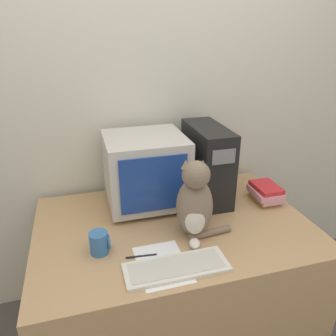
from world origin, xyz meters
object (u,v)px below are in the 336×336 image
Objects in this scene: book_stack at (265,193)px; cat at (195,203)px; computer_tower at (207,163)px; crt_monitor at (146,170)px; keyboard at (176,267)px; mug at (100,243)px; pen at (141,256)px.

cat is at bearing -157.94° from book_stack.
computer_tower is 0.41m from cat.
crt_monitor is 0.99× the size of computer_tower.
keyboard is (-0.36, -0.57, -0.21)m from computer_tower.
cat is 0.48m from mug.
crt_monitor is 2.02× the size of book_stack.
crt_monitor is 0.63m from keyboard.
crt_monitor is 0.53m from pen.
mug is (-0.46, -0.01, -0.13)m from cat.
computer_tower is (0.36, -0.02, 0.01)m from crt_monitor.
computer_tower is at bearing -3.12° from crt_monitor.
computer_tower is at bearing 57.80° from keyboard.
pen is (-0.49, -0.45, -0.22)m from computer_tower.
crt_monitor reaches higher than keyboard.
computer_tower is 0.39m from book_stack.
crt_monitor is 0.36m from computer_tower.
computer_tower is 0.71m from keyboard.
mug is (-0.30, 0.21, 0.04)m from keyboard.
keyboard is (-0.00, -0.59, -0.20)m from crt_monitor.
mug is at bearing -127.80° from crt_monitor.
crt_monitor is 4.16× the size of mug.
computer_tower is 1.07× the size of cat.
cat reaches higher than pen.
crt_monitor is at bearing 74.87° from pen.
cat reaches higher than keyboard.
mug reaches higher than pen.
cat is (-0.20, -0.36, -0.04)m from computer_tower.
book_stack is (0.52, 0.21, -0.12)m from cat.
keyboard is 4.28× the size of mug.
computer_tower is 2.04× the size of book_stack.
crt_monitor is at bearing 176.88° from computer_tower.
mug is (-0.30, -0.39, -0.16)m from crt_monitor.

